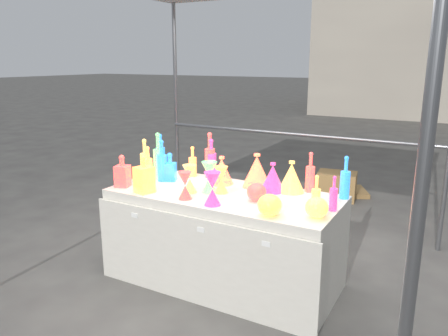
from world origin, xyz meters
The scene contains 31 objects.
ground centered at (0.00, 0.00, 0.00)m, with size 80.00×80.00×0.00m, color #66645E.
display_table centered at (0.00, -0.01, 0.37)m, with size 1.84×0.83×0.75m.
cardboard_box_closed centered at (0.23, 2.60, 0.18)m, with size 0.48×0.35×0.35m, color #AB824D.
cardboard_box_flat centered at (0.21, 2.85, 0.03)m, with size 0.69×0.49×0.06m, color #AB824D.
bottle_0 centered at (-0.49, 0.30, 0.89)m, with size 0.07×0.07×0.27m, color #F3164D, non-canonical shape.
bottle_1 centered at (-0.85, 0.31, 0.93)m, with size 0.08×0.08×0.35m, color #198D38, non-canonical shape.
bottle_2 centered at (-0.34, 0.35, 0.95)m, with size 0.09×0.09×0.40m, color orange, non-canonical shape.
bottle_3 centered at (-0.32, 0.35, 0.92)m, with size 0.09×0.09×0.35m, color #1A4D9C, non-canonical shape.
bottle_4 centered at (-0.81, 0.05, 0.93)m, with size 0.08×0.08×0.35m, color #12745E, non-canonical shape.
bottle_5 centered at (-0.71, 0.10, 0.95)m, with size 0.09×0.09×0.41m, color #A62190, non-canonical shape.
bottle_6 centered at (-0.77, 0.03, 0.90)m, with size 0.07×0.07×0.29m, color #F3164D, non-canonical shape.
bottle_7 centered at (-0.63, 0.05, 0.93)m, with size 0.08×0.08×0.36m, color #198D38, non-canonical shape.
decanter_0 centered at (-0.55, -0.30, 0.90)m, with size 0.13×0.13×0.30m, color #F3164D, non-canonical shape.
decanter_1 centered at (-0.81, -0.25, 0.88)m, with size 0.11×0.11×0.27m, color orange, non-canonical shape.
decanter_2 centered at (-0.58, 0.08, 0.87)m, with size 0.10×0.10×0.25m, color #198D38, non-canonical shape.
hourglass_0 centered at (-0.18, -0.28, 0.85)m, with size 0.10×0.10×0.21m, color orange, non-canonical shape.
hourglass_1 centered at (0.07, -0.30, 0.87)m, with size 0.12×0.12×0.24m, color #1A4D9C, non-canonical shape.
hourglass_2 centered at (-0.24, -0.12, 0.86)m, with size 0.11×0.11×0.22m, color #12745E, non-canonical shape.
hourglass_3 centered at (-0.11, -0.04, 0.87)m, with size 0.12×0.12×0.25m, color #A62190, non-canonical shape.
hourglass_4 centered at (-0.02, -0.01, 0.86)m, with size 0.11×0.11×0.21m, color #F3164D, non-canonical shape.
globe_0 centered at (0.52, -0.30, 0.82)m, with size 0.17×0.17×0.13m, color #F3164D, non-canonical shape.
globe_1 centered at (0.80, -0.19, 0.81)m, with size 0.16×0.16×0.12m, color #12745E, non-canonical shape.
globe_2 centered at (0.31, -0.06, 0.81)m, with size 0.15×0.15×0.12m, color orange, non-canonical shape.
lampshade_0 centered at (0.15, 0.28, 0.89)m, with size 0.24×0.24×0.28m, color yellow, non-canonical shape.
lampshade_1 centered at (-0.14, 0.21, 0.87)m, with size 0.20×0.20×0.24m, color yellow, non-canonical shape.
lampshade_2 centered at (0.32, 0.22, 0.87)m, with size 0.20×0.20×0.23m, color #1A4D9C, non-canonical shape.
lampshade_3 centered at (0.45, 0.28, 0.87)m, with size 0.21×0.21×0.25m, color #12745E, non-canonical shape.
bottle_8 centered at (0.86, 0.32, 0.91)m, with size 0.07×0.07×0.33m, color #198D38, non-canonical shape.
bottle_9 centered at (0.57, 0.36, 0.91)m, with size 0.07×0.07×0.32m, color orange, non-canonical shape.
bottle_10 centered at (0.86, 0.01, 0.87)m, with size 0.06×0.06×0.25m, color #1A4D9C, non-canonical shape.
bottle_11 centered at (0.77, -0.12, 0.89)m, with size 0.06×0.06×0.27m, color #12745E, non-canonical shape.
Camera 1 is at (1.59, -2.86, 1.76)m, focal length 35.00 mm.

